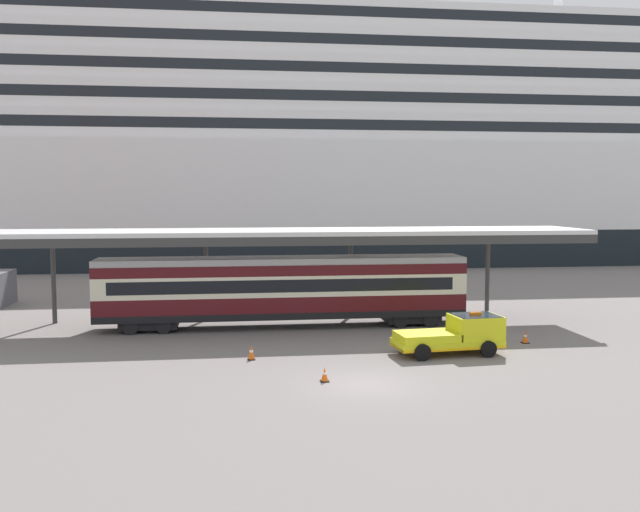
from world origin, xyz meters
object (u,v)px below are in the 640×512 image
object	(u,v)px
service_truck	(457,334)
traffic_cone_far	(525,337)
train_carriage	(283,288)
traffic_cone_mid	(251,353)
cruise_ship	(191,151)
traffic_cone_near	(325,375)

from	to	relation	value
service_truck	traffic_cone_far	xyz separation A→B (m)	(4.31, 1.86, -0.66)
train_carriage	traffic_cone_mid	world-z (taller)	train_carriage
traffic_cone_mid	traffic_cone_far	world-z (taller)	traffic_cone_mid
cruise_ship	train_carriage	distance (m)	45.34
traffic_cone_mid	cruise_ship	bearing A→B (deg)	96.11
cruise_ship	traffic_cone_near	world-z (taller)	cruise_ship
service_truck	traffic_cone_mid	world-z (taller)	service_truck
service_truck	cruise_ship	bearing A→B (deg)	106.79
traffic_cone_mid	traffic_cone_far	xyz separation A→B (m)	(14.31, 1.80, -0.01)
traffic_cone_near	traffic_cone_mid	distance (m)	5.12
traffic_cone_near	traffic_cone_mid	world-z (taller)	traffic_cone_mid
cruise_ship	traffic_cone_far	distance (m)	54.71
cruise_ship	traffic_cone_mid	size ratio (longest dim) A/B	233.06
traffic_cone_far	traffic_cone_near	bearing A→B (deg)	-152.21
service_truck	traffic_cone_far	world-z (taller)	service_truck
service_truck	traffic_cone_near	size ratio (longest dim) A/B	8.92
traffic_cone_near	traffic_cone_mid	bearing A→B (deg)	124.54
cruise_ship	traffic_cone_far	world-z (taller)	cruise_ship
traffic_cone_near	train_carriage	bearing A→B (deg)	93.85
cruise_ship	train_carriage	xyz separation A→B (m)	(7.57, -43.45, -10.53)
cruise_ship	traffic_cone_near	size ratio (longest dim) A/B	268.65
cruise_ship	service_truck	bearing A→B (deg)	-73.21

